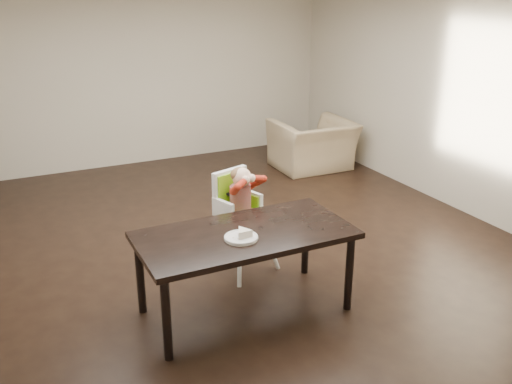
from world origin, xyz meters
The scene contains 6 objects.
ground centered at (0.00, 0.00, 0.00)m, with size 7.00×7.00×0.00m, color black.
room_walls centered at (0.00, 0.00, 1.86)m, with size 6.02×7.02×2.71m.
dining_table centered at (-0.41, -1.15, 0.67)m, with size 1.80×0.90×0.75m.
high_chair centered at (-0.13, -0.41, 0.75)m, with size 0.56×0.56×1.07m.
plate centered at (-0.49, -1.26, 0.78)m, with size 0.36×0.36×0.08m.
armchair centered at (2.20, 2.04, 0.49)m, with size 1.13×0.73×0.99m, color tan.
Camera 1 is at (-2.23, -5.09, 2.74)m, focal length 40.00 mm.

